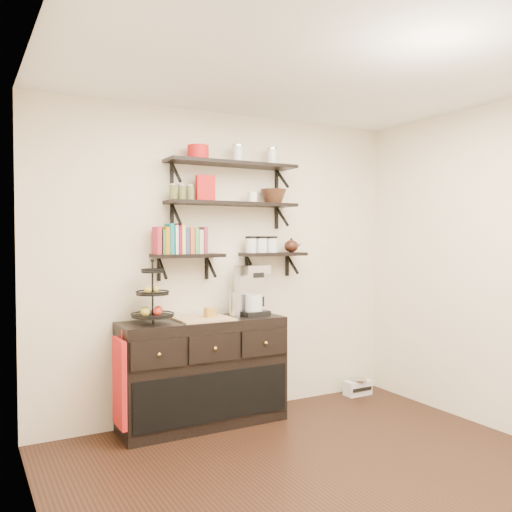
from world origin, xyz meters
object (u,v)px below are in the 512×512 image
(sideboard, at_px, (203,372))
(radio, at_px, (358,387))
(fruit_stand, at_px, (153,302))
(coffee_maker, at_px, (251,291))

(sideboard, bearing_deg, radio, 2.10)
(sideboard, xyz_separation_m, fruit_stand, (-0.43, 0.00, 0.62))
(sideboard, height_order, fruit_stand, fruit_stand)
(coffee_maker, distance_m, radio, 1.61)
(fruit_stand, bearing_deg, sideboard, -0.46)
(fruit_stand, distance_m, radio, 2.36)
(fruit_stand, xyz_separation_m, coffee_maker, (0.91, 0.03, 0.04))
(sideboard, relative_size, coffee_maker, 3.15)
(sideboard, height_order, coffee_maker, coffee_maker)
(fruit_stand, bearing_deg, radio, 1.59)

